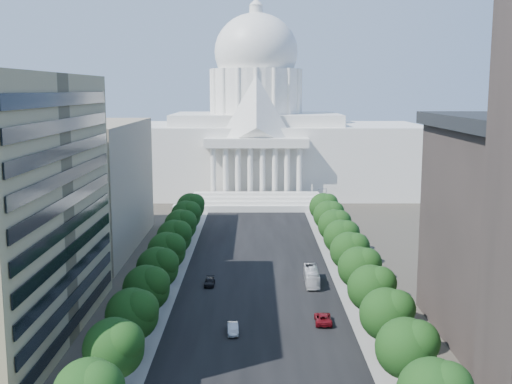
{
  "coord_description": "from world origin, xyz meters",
  "views": [
    {
      "loc": [
        -0.66,
        -50.83,
        37.65
      ],
      "look_at": [
        -0.32,
        76.71,
        17.21
      ],
      "focal_mm": 45.0,
      "sensor_mm": 36.0,
      "label": 1
    }
  ],
  "objects_px": {
    "car_silver": "(233,329)",
    "city_bus": "(312,276)",
    "car_dark_b": "(210,282)",
    "car_red": "(323,318)"
  },
  "relations": [
    {
      "from": "car_silver",
      "to": "city_bus",
      "type": "bearing_deg",
      "value": 57.05
    },
    {
      "from": "car_red",
      "to": "city_bus",
      "type": "distance_m",
      "value": 21.49
    },
    {
      "from": "car_silver",
      "to": "car_dark_b",
      "type": "bearing_deg",
      "value": 98.61
    },
    {
      "from": "car_dark_b",
      "to": "city_bus",
      "type": "xyz_separation_m",
      "value": [
        19.93,
        1.1,
        0.81
      ]
    },
    {
      "from": "city_bus",
      "to": "car_silver",
      "type": "bearing_deg",
      "value": -118.07
    },
    {
      "from": "car_dark_b",
      "to": "city_bus",
      "type": "distance_m",
      "value": 19.98
    },
    {
      "from": "car_red",
      "to": "car_dark_b",
      "type": "height_order",
      "value": "car_red"
    },
    {
      "from": "car_red",
      "to": "car_silver",
      "type": "bearing_deg",
      "value": 18.52
    },
    {
      "from": "car_silver",
      "to": "car_dark_b",
      "type": "xyz_separation_m",
      "value": [
        -5.34,
        24.79,
        -0.1
      ]
    },
    {
      "from": "car_red",
      "to": "car_dark_b",
      "type": "relative_size",
      "value": 1.21
    }
  ]
}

